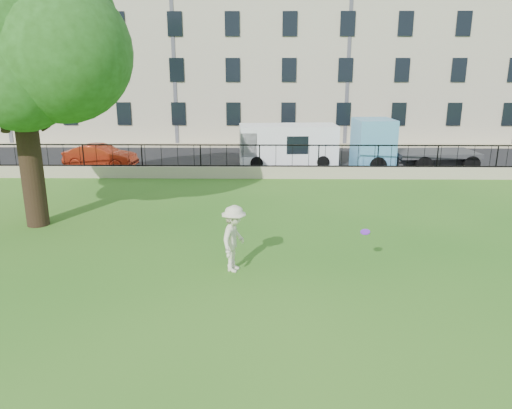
{
  "coord_description": "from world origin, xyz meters",
  "views": [
    {
      "loc": [
        0.2,
        -13.0,
        5.77
      ],
      "look_at": [
        -0.05,
        3.5,
        1.02
      ],
      "focal_mm": 35.0,
      "sensor_mm": 36.0,
      "label": 1
    }
  ],
  "objects_px": {
    "red_sedan": "(101,156)",
    "blue_truck": "(414,144)",
    "frisbee": "(365,232)",
    "white_van": "(288,145)",
    "tree": "(12,34)",
    "man": "(234,239)"
  },
  "relations": [
    {
      "from": "tree",
      "to": "frisbee",
      "type": "distance_m",
      "value": 13.14
    },
    {
      "from": "man",
      "to": "white_van",
      "type": "bearing_deg",
      "value": 8.28
    },
    {
      "from": "blue_truck",
      "to": "frisbee",
      "type": "bearing_deg",
      "value": -115.68
    },
    {
      "from": "tree",
      "to": "white_van",
      "type": "distance_m",
      "value": 15.77
    },
    {
      "from": "white_van",
      "to": "blue_truck",
      "type": "xyz_separation_m",
      "value": [
        6.9,
        -1.0,
        0.24
      ]
    },
    {
      "from": "tree",
      "to": "frisbee",
      "type": "height_order",
      "value": "tree"
    },
    {
      "from": "frisbee",
      "to": "white_van",
      "type": "distance_m",
      "value": 15.2
    },
    {
      "from": "blue_truck",
      "to": "red_sedan",
      "type": "bearing_deg",
      "value": 175.35
    },
    {
      "from": "tree",
      "to": "frisbee",
      "type": "bearing_deg",
      "value": -19.76
    },
    {
      "from": "red_sedan",
      "to": "blue_truck",
      "type": "relative_size",
      "value": 0.6
    },
    {
      "from": "frisbee",
      "to": "blue_truck",
      "type": "bearing_deg",
      "value": 68.97
    },
    {
      "from": "red_sedan",
      "to": "blue_truck",
      "type": "xyz_separation_m",
      "value": [
        17.41,
        0.0,
        0.73
      ]
    },
    {
      "from": "frisbee",
      "to": "white_van",
      "type": "xyz_separation_m",
      "value": [
        -1.47,
        15.13,
        -0.01
      ]
    },
    {
      "from": "tree",
      "to": "man",
      "type": "bearing_deg",
      "value": -28.45
    },
    {
      "from": "frisbee",
      "to": "red_sedan",
      "type": "height_order",
      "value": "red_sedan"
    },
    {
      "from": "man",
      "to": "red_sedan",
      "type": "distance_m",
      "value": 16.43
    },
    {
      "from": "tree",
      "to": "red_sedan",
      "type": "relative_size",
      "value": 2.51
    },
    {
      "from": "tree",
      "to": "blue_truck",
      "type": "relative_size",
      "value": 1.51
    },
    {
      "from": "man",
      "to": "frisbee",
      "type": "height_order",
      "value": "man"
    },
    {
      "from": "red_sedan",
      "to": "white_van",
      "type": "relative_size",
      "value": 0.73
    },
    {
      "from": "man",
      "to": "red_sedan",
      "type": "bearing_deg",
      "value": 46.93
    },
    {
      "from": "red_sedan",
      "to": "white_van",
      "type": "bearing_deg",
      "value": -77.42
    }
  ]
}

